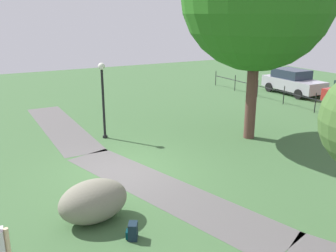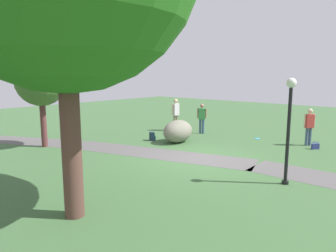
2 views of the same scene
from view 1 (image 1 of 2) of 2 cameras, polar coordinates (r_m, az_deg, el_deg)
ground_plane at (r=12.34m, az=-6.71°, el=-6.79°), size 48.00×48.00×0.00m
footpath_segment_near at (r=17.59m, az=-16.23°, el=-0.08°), size 8.02×1.71×0.01m
footpath_segment_mid at (r=10.99m, az=-0.85°, el=-9.76°), size 8.14×3.79×0.01m
lamp_post at (r=15.12m, az=-10.01°, el=5.20°), size 0.28×0.28×3.10m
lawn_boulder at (r=9.44m, az=-11.40°, el=-11.27°), size 1.35×1.87×1.06m
backpack_by_boulder at (r=8.78m, az=-5.49°, el=-15.84°), size 0.34×0.34×0.40m
parked_coupe_black at (r=25.11m, az=18.66°, el=6.53°), size 4.16×1.88×1.56m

